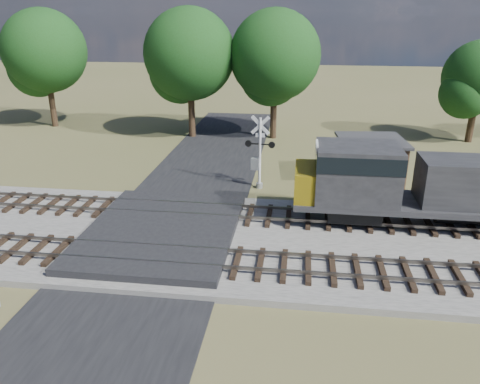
# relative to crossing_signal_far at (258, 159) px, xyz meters

# --- Properties ---
(ground) EXTENTS (160.00, 160.00, 0.00)m
(ground) POSITION_rel_crossing_signal_far_xyz_m (-3.94, -8.04, -1.90)
(ground) COLOR #50532C
(ground) RESTS_ON ground
(ballast_bed) EXTENTS (140.00, 10.00, 0.30)m
(ballast_bed) POSITION_rel_crossing_signal_far_xyz_m (6.06, -7.54, -1.75)
(ballast_bed) COLOR gray
(ballast_bed) RESTS_ON ground
(road) EXTENTS (7.00, 60.00, 0.08)m
(road) POSITION_rel_crossing_signal_far_xyz_m (-3.94, -8.04, -1.86)
(road) COLOR black
(road) RESTS_ON ground
(crossing_panel) EXTENTS (7.00, 9.00, 0.62)m
(crossing_panel) POSITION_rel_crossing_signal_far_xyz_m (-3.94, -7.54, -1.58)
(crossing_panel) COLOR #262628
(crossing_panel) RESTS_ON ground
(track_near) EXTENTS (140.00, 2.60, 0.33)m
(track_near) POSITION_rel_crossing_signal_far_xyz_m (-0.82, -10.04, -1.48)
(track_near) COLOR black
(track_near) RESTS_ON ballast_bed
(track_far) EXTENTS (140.00, 2.60, 0.33)m
(track_far) POSITION_rel_crossing_signal_far_xyz_m (-0.82, -5.04, -1.48)
(track_far) COLOR black
(track_far) RESTS_ON ballast_bed
(crossing_signal_far) EXTENTS (1.84, 0.42, 4.56)m
(crossing_signal_far) POSITION_rel_crossing_signal_far_xyz_m (0.00, 0.00, 0.00)
(crossing_signal_far) COLOR silver
(crossing_signal_far) RESTS_ON ground
(equipment_shed) EXTENTS (4.45, 4.45, 2.77)m
(equipment_shed) POSITION_rel_crossing_signal_far_xyz_m (6.98, 2.28, -0.49)
(equipment_shed) COLOR #47311E
(equipment_shed) RESTS_ON ground
(treeline) EXTENTS (80.85, 9.83, 10.75)m
(treeline) POSITION_rel_crossing_signal_far_xyz_m (-2.11, 12.93, 4.51)
(treeline) COLOR black
(treeline) RESTS_ON ground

